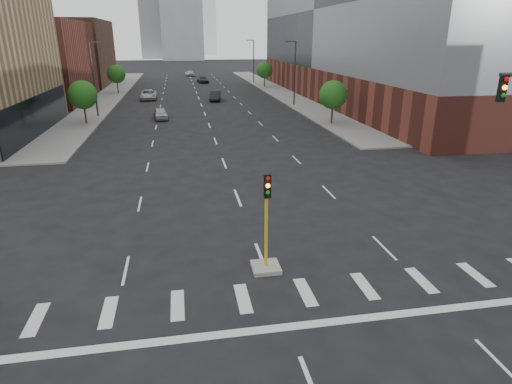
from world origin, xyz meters
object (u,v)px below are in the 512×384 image
object	(u,v)px
median_traffic_signal	(266,250)
car_distant	(190,73)
car_near_left	(161,114)
car_mid_right	(215,96)
car_far_left	(148,95)
car_deep_right	(203,80)

from	to	relation	value
median_traffic_signal	car_distant	size ratio (longest dim) A/B	0.98
median_traffic_signal	car_near_left	distance (m)	38.53
car_mid_right	car_distant	bearing A→B (deg)	99.98
car_far_left	car_distant	size ratio (longest dim) A/B	1.24
car_far_left	car_deep_right	size ratio (longest dim) A/B	1.15
median_traffic_signal	car_mid_right	world-z (taller)	median_traffic_signal
car_near_left	car_deep_right	distance (m)	44.66
car_deep_right	car_distant	world-z (taller)	car_distant
median_traffic_signal	car_mid_right	xyz separation A→B (m)	(2.49, 53.40, -0.18)
median_traffic_signal	car_distant	xyz separation A→B (m)	(-0.03, 100.70, -0.21)
car_mid_right	car_far_left	world-z (taller)	car_mid_right
car_near_left	car_mid_right	world-z (taller)	car_mid_right
car_near_left	car_distant	distance (m)	62.82
median_traffic_signal	car_distant	world-z (taller)	median_traffic_signal
car_distant	car_deep_right	bearing A→B (deg)	-92.41
median_traffic_signal	car_far_left	size ratio (longest dim) A/B	0.79
car_mid_right	car_far_left	xyz separation A→B (m)	(-10.58, 3.26, -0.02)
car_near_left	car_mid_right	size ratio (longest dim) A/B	0.85
median_traffic_signal	car_mid_right	size ratio (longest dim) A/B	0.92
car_deep_right	car_distant	xyz separation A→B (m)	(-2.25, 18.60, 0.06)
car_mid_right	car_distant	world-z (taller)	car_mid_right
car_near_left	car_far_left	size ratio (longest dim) A/B	0.73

